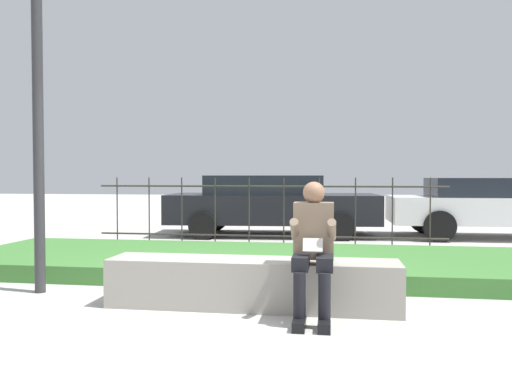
{
  "coord_description": "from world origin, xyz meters",
  "views": [
    {
      "loc": [
        1.15,
        -5.01,
        1.34
      ],
      "look_at": [
        -0.08,
        3.21,
        1.08
      ],
      "focal_mm": 35.0,
      "sensor_mm": 36.0,
      "label": 1
    }
  ],
  "objects_px": {
    "car_parked_right": "(498,205)",
    "street_lamp": "(38,91)",
    "car_parked_center": "(271,203)",
    "stone_bench": "(252,286)",
    "person_seated_reader": "(313,243)"
  },
  "relations": [
    {
      "from": "car_parked_right",
      "to": "street_lamp",
      "type": "bearing_deg",
      "value": -138.64
    },
    {
      "from": "person_seated_reader",
      "to": "street_lamp",
      "type": "bearing_deg",
      "value": 169.36
    },
    {
      "from": "person_seated_reader",
      "to": "street_lamp",
      "type": "distance_m",
      "value": 3.59
    },
    {
      "from": "person_seated_reader",
      "to": "car_parked_center",
      "type": "xyz_separation_m",
      "value": [
        -1.19,
        6.59,
        0.01
      ]
    },
    {
      "from": "stone_bench",
      "to": "street_lamp",
      "type": "height_order",
      "value": "street_lamp"
    },
    {
      "from": "car_parked_right",
      "to": "person_seated_reader",
      "type": "bearing_deg",
      "value": -119.42
    },
    {
      "from": "street_lamp",
      "to": "car_parked_right",
      "type": "bearing_deg",
      "value": 41.72
    },
    {
      "from": "car_parked_center",
      "to": "car_parked_right",
      "type": "xyz_separation_m",
      "value": [
        4.95,
        0.18,
        -0.01
      ]
    },
    {
      "from": "car_parked_right",
      "to": "street_lamp",
      "type": "distance_m",
      "value": 9.41
    },
    {
      "from": "person_seated_reader",
      "to": "car_parked_center",
      "type": "height_order",
      "value": "car_parked_center"
    },
    {
      "from": "car_parked_center",
      "to": "street_lamp",
      "type": "bearing_deg",
      "value": -112.38
    },
    {
      "from": "person_seated_reader",
      "to": "street_lamp",
      "type": "xyz_separation_m",
      "value": [
        -3.16,
        0.59,
        1.6
      ]
    },
    {
      "from": "stone_bench",
      "to": "car_parked_right",
      "type": "distance_m",
      "value": 7.82
    },
    {
      "from": "car_parked_right",
      "to": "street_lamp",
      "type": "height_order",
      "value": "street_lamp"
    },
    {
      "from": "car_parked_center",
      "to": "car_parked_right",
      "type": "bearing_deg",
      "value": -2.12
    }
  ]
}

